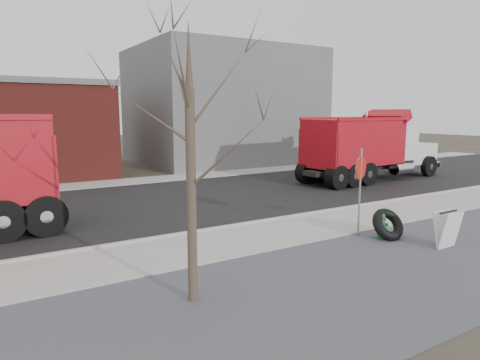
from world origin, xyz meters
TOP-DOWN VIEW (x-y plane):
  - ground at (0.00, 0.00)m, footprint 120.00×120.00m
  - gravel_verge at (0.00, -3.50)m, footprint 60.00×5.00m
  - sidewalk at (0.00, 0.25)m, footprint 60.00×2.50m
  - curb at (0.00, 1.55)m, footprint 60.00×0.15m
  - road at (0.00, 6.30)m, footprint 60.00×9.40m
  - far_sidewalk at (0.00, 12.00)m, footprint 60.00×2.00m
  - building_grey at (9.00, 18.00)m, footprint 12.00×10.00m
  - bare_tree at (-3.20, -2.60)m, footprint 3.20×3.20m
  - fire_hydrant at (3.14, -1.67)m, footprint 0.44×0.43m
  - truck_tire at (3.26, -1.81)m, footprint 1.05×0.88m
  - stop_sign at (2.74, -1.19)m, footprint 0.67×0.26m
  - sandwich_board at (3.90, -3.19)m, footprint 0.72×0.45m
  - dump_truck_red_a at (11.09, 5.99)m, footprint 9.21×3.03m

SIDE VIEW (x-z plane):
  - ground at x=0.00m, z-range 0.00..0.00m
  - road at x=0.00m, z-range 0.00..0.02m
  - gravel_verge at x=0.00m, z-range 0.00..0.03m
  - sidewalk at x=0.00m, z-range 0.00..0.06m
  - far_sidewalk at x=0.00m, z-range 0.00..0.06m
  - curb at x=0.00m, z-range 0.00..0.11m
  - fire_hydrant at x=3.14m, z-range -0.03..0.75m
  - truck_tire at x=3.26m, z-range -0.04..0.91m
  - sandwich_board at x=3.90m, z-range 0.03..1.02m
  - stop_sign at x=2.74m, z-range 0.48..3.06m
  - dump_truck_red_a at x=11.09m, z-range 0.03..3.71m
  - bare_tree at x=-3.20m, z-range 0.70..5.90m
  - building_grey at x=9.00m, z-range 0.00..8.00m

